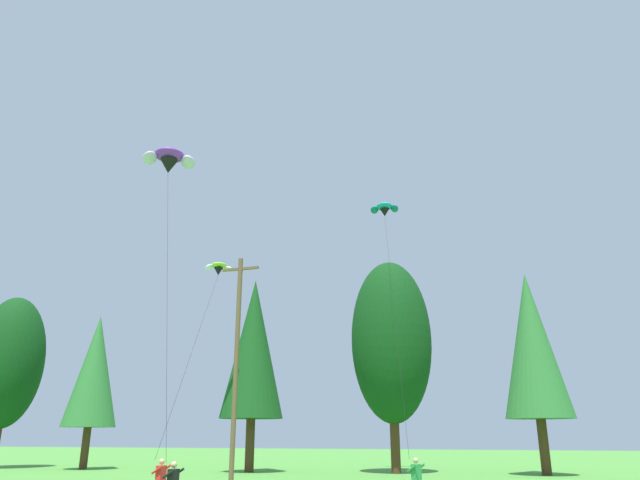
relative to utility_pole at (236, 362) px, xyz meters
name	(u,v)px	position (x,y,z in m)	size (l,w,h in m)	color
treeline_tree_a	(9,361)	(-26.59, 11.51, 2.21)	(5.61, 5.61, 14.12)	#472D19
treeline_tree_b	(94,371)	(-18.67, 12.57, 1.32)	(4.29, 4.29, 12.21)	#472D19
treeline_tree_c	(253,348)	(-4.60, 12.90, 2.68)	(4.77, 4.77, 14.39)	#472D19
treeline_tree_d	(391,341)	(5.95, 14.40, 2.98)	(5.95, 5.95, 15.37)	#472D19
treeline_tree_e	(532,344)	(15.95, 15.40, 2.43)	(4.68, 4.68, 13.99)	#472D19
utility_pole	(236,362)	(0.00, 0.00, 0.00)	(2.20, 0.26, 12.12)	brown
kite_flyer_near	(161,478)	(0.70, -7.89, -5.34)	(0.58, 0.61, 1.69)	black
kite_flyer_far	(416,476)	(9.99, -3.92, -5.34)	(0.75, 0.76, 1.69)	#4C4C51
parafoil_kite_high_lime_white	(219,268)	(-5.52, 8.12, 7.85)	(6.86, 16.91, 13.07)	#93D633
parafoil_kite_mid_purple	(169,160)	(-3.20, -3.21, 10.96)	(6.80, 7.90, 16.37)	purple
parafoil_kite_far_teal	(385,209)	(5.43, 16.52, 14.40)	(5.55, 20.80, 19.80)	teal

